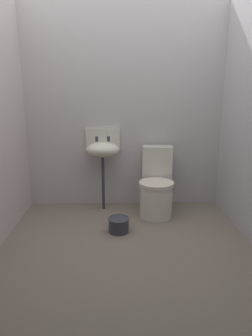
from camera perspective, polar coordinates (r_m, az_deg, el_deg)
ground_plane at (r=3.02m, az=0.16°, el=-15.16°), size 2.81×2.73×0.08m
wall_back at (r=3.85m, az=-0.39°, el=11.00°), size 2.81×0.10×2.44m
toilet_near_wall at (r=3.65m, az=5.67°, el=-3.67°), size 0.47×0.64×0.78m
sink at (r=3.70m, az=-4.35°, el=3.55°), size 0.42×0.35×0.99m
bucket at (r=3.26m, az=-1.36°, el=-10.41°), size 0.23×0.23×0.15m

